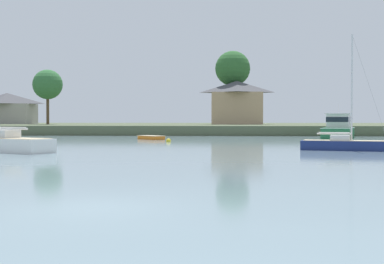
{
  "coord_description": "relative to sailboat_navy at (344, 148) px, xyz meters",
  "views": [
    {
      "loc": [
        3.54,
        -13.85,
        2.32
      ],
      "look_at": [
        0.24,
        34.64,
        1.14
      ],
      "focal_mm": 50.57,
      "sensor_mm": 36.0,
      "label": 1
    }
  ],
  "objects": [
    {
      "name": "cottage_eastern",
      "position": [
        -51.05,
        60.86,
        4.24
      ],
      "size": [
        10.58,
        7.13,
        5.95
      ],
      "color": "#9E998E",
      "rests_on": "far_shore_bank"
    },
    {
      "name": "shore_tree_center_right",
      "position": [
        -39.96,
        51.72,
        8.07
      ],
      "size": [
        5.17,
        5.17,
        9.54
      ],
      "color": "brown",
      "rests_on": "far_shore_bank"
    },
    {
      "name": "cottage_hillside",
      "position": [
        -7.04,
        56.27,
        5.14
      ],
      "size": [
        9.59,
        7.0,
        7.72
      ],
      "color": "tan",
      "rests_on": "far_shore_bank"
    },
    {
      "name": "sailboat_navy",
      "position": [
        0.0,
        0.0,
        0.0
      ],
      "size": [
        6.45,
        3.22,
        8.99
      ],
      "color": "navy",
      "rests_on": "ground"
    },
    {
      "name": "shore_tree_right_mid",
      "position": [
        -7.79,
        59.27,
        11.31
      ],
      "size": [
        6.42,
        6.42,
        13.44
      ],
      "color": "brown",
      "rests_on": "far_shore_bank"
    },
    {
      "name": "mooring_buoy_yellow",
      "position": [
        -14.59,
        14.03,
        -0.11
      ],
      "size": [
        0.49,
        0.49,
        0.55
      ],
      "color": "yellow",
      "rests_on": "ground"
    },
    {
      "name": "sailboat_white",
      "position": [
        -24.77,
        -3.07,
        0.09
      ],
      "size": [
        9.06,
        6.23,
        13.76
      ],
      "color": "white",
      "rests_on": "ground"
    },
    {
      "name": "dinghy_orange",
      "position": [
        -17.23,
        20.01,
        -0.05
      ],
      "size": [
        3.49,
        3.45,
        0.61
      ],
      "color": "orange",
      "rests_on": "ground"
    },
    {
      "name": "ground_plane",
      "position": [
        -12.04,
        -26.56,
        -0.2
      ],
      "size": [
        511.9,
        511.9,
        0.0
      ],
      "primitive_type": "plane",
      "color": "gray"
    },
    {
      "name": "cruiser_green",
      "position": [
        5.11,
        27.32,
        0.52
      ],
      "size": [
        5.91,
        10.9,
        5.25
      ],
      "color": "#236B3D",
      "rests_on": "ground"
    },
    {
      "name": "far_shore_bank",
      "position": [
        -12.04,
        62.12,
        0.48
      ],
      "size": [
        230.36,
        58.56,
        1.36
      ],
      "primitive_type": "cube",
      "color": "#4C563D",
      "rests_on": "ground"
    }
  ]
}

